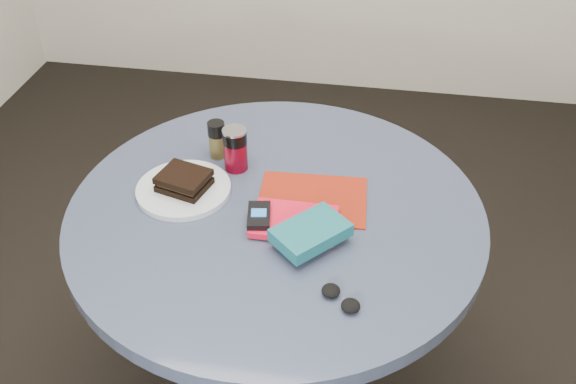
% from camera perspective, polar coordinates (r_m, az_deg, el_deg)
% --- Properties ---
extents(table, '(1.00, 1.00, 0.75)m').
position_cam_1_polar(table, '(1.65, -1.04, -5.74)').
color(table, black).
rests_on(table, ground).
extents(plate, '(0.30, 0.30, 0.01)m').
position_cam_1_polar(plate, '(1.60, -9.26, 0.23)').
color(plate, silver).
rests_on(plate, table).
extents(sandwich, '(0.14, 0.12, 0.04)m').
position_cam_1_polar(sandwich, '(1.58, -9.24, 1.01)').
color(sandwich, black).
rests_on(sandwich, plate).
extents(soda_can, '(0.08, 0.08, 0.12)m').
position_cam_1_polar(soda_can, '(1.64, -4.70, 3.82)').
color(soda_can, maroon).
rests_on(soda_can, table).
extents(pepper_grinder, '(0.06, 0.06, 0.10)m').
position_cam_1_polar(pepper_grinder, '(1.69, -6.33, 4.68)').
color(pepper_grinder, '#4F4622').
rests_on(pepper_grinder, table).
extents(magazine, '(0.27, 0.21, 0.00)m').
position_cam_1_polar(magazine, '(1.56, 2.18, -0.62)').
color(magazine, maroon).
rests_on(magazine, table).
extents(red_book, '(0.19, 0.13, 0.02)m').
position_cam_1_polar(red_book, '(1.48, 0.57, -2.64)').
color(red_book, red).
rests_on(red_book, magazine).
extents(novel, '(0.19, 0.19, 0.03)m').
position_cam_1_polar(novel, '(1.41, 2.03, -3.62)').
color(novel, '#145560').
rests_on(novel, red_book).
extents(mp3_player, '(0.07, 0.10, 0.02)m').
position_cam_1_polar(mp3_player, '(1.47, -2.60, -2.09)').
color(mp3_player, black).
rests_on(mp3_player, red_book).
extents(headphones, '(0.10, 0.09, 0.02)m').
position_cam_1_polar(headphones, '(1.31, 4.70, -9.39)').
color(headphones, black).
rests_on(headphones, table).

